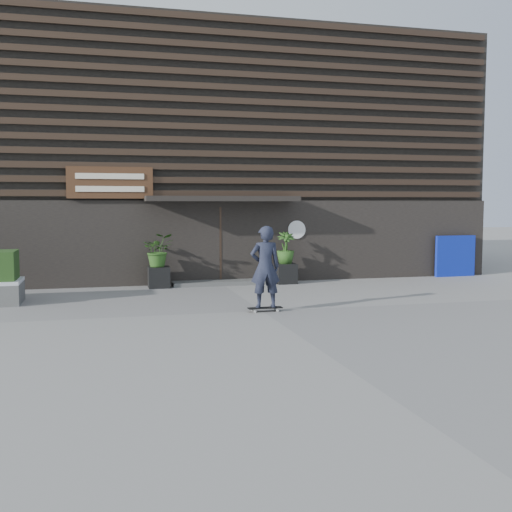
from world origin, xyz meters
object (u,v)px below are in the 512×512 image
object	(u,v)px
blue_tarp	(455,256)
planter_pot_left	(159,277)
skateboarder	(265,267)
planter_pot_right	(285,273)

from	to	relation	value
blue_tarp	planter_pot_left	bearing A→B (deg)	179.01
blue_tarp	skateboarder	xyz separation A→B (m)	(-7.80, -4.80, 0.33)
planter_pot_right	skateboarder	world-z (taller)	skateboarder
planter_pot_right	skateboarder	distance (m)	4.91
planter_pot_left	planter_pot_right	size ratio (longest dim) A/B	1.00
planter_pot_left	planter_pot_right	bearing A→B (deg)	0.00
blue_tarp	planter_pot_right	bearing A→B (deg)	-179.86
planter_pot_right	planter_pot_left	bearing A→B (deg)	180.00
planter_pot_right	blue_tarp	distance (m)	5.97
planter_pot_left	skateboarder	size ratio (longest dim) A/B	0.31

